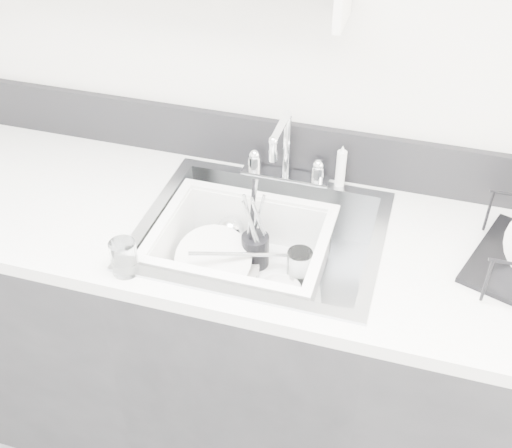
% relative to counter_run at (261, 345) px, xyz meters
% --- Properties ---
extents(room_shell, '(3.50, 3.00, 2.60)m').
position_rel_counter_run_xyz_m(room_shell, '(0.00, -0.80, 1.22)').
color(room_shell, silver).
rests_on(room_shell, ground).
extents(counter_run, '(3.20, 0.62, 0.92)m').
position_rel_counter_run_xyz_m(counter_run, '(0.00, 0.00, 0.00)').
color(counter_run, black).
rests_on(counter_run, ground).
extents(backsplash, '(3.20, 0.02, 0.16)m').
position_rel_counter_run_xyz_m(backsplash, '(0.00, 0.30, 0.54)').
color(backsplash, black).
rests_on(backsplash, counter_run).
extents(sink, '(0.64, 0.52, 0.20)m').
position_rel_counter_run_xyz_m(sink, '(0.00, 0.00, 0.37)').
color(sink, silver).
rests_on(sink, counter_run).
extents(faucet, '(0.26, 0.18, 0.23)m').
position_rel_counter_run_xyz_m(faucet, '(0.00, 0.25, 0.52)').
color(faucet, silver).
rests_on(faucet, counter_run).
extents(side_sprayer, '(0.03, 0.03, 0.14)m').
position_rel_counter_run_xyz_m(side_sprayer, '(0.16, 0.25, 0.53)').
color(side_sprayer, white).
rests_on(side_sprayer, counter_run).
extents(wash_tub, '(0.55, 0.49, 0.18)m').
position_rel_counter_run_xyz_m(wash_tub, '(-0.05, -0.03, 0.38)').
color(wash_tub, white).
rests_on(wash_tub, sink).
extents(plate_stack, '(0.26, 0.25, 0.10)m').
position_rel_counter_run_xyz_m(plate_stack, '(-0.12, -0.04, 0.33)').
color(plate_stack, white).
rests_on(plate_stack, wash_tub).
extents(utensil_cup, '(0.08, 0.08, 0.26)m').
position_rel_counter_run_xyz_m(utensil_cup, '(-0.03, 0.03, 0.36)').
color(utensil_cup, black).
rests_on(utensil_cup, wash_tub).
extents(ladle, '(0.24, 0.32, 0.09)m').
position_rel_counter_run_xyz_m(ladle, '(-0.08, 0.02, 0.35)').
color(ladle, silver).
rests_on(ladle, wash_tub).
extents(tumbler_in_tub, '(0.09, 0.09, 0.10)m').
position_rel_counter_run_xyz_m(tumbler_in_tub, '(0.11, 0.00, 0.36)').
color(tumbler_in_tub, white).
rests_on(tumbler_in_tub, wash_tub).
extents(tumbler_counter, '(0.07, 0.07, 0.09)m').
position_rel_counter_run_xyz_m(tumbler_counter, '(-0.27, -0.25, 0.51)').
color(tumbler_counter, white).
rests_on(tumbler_counter, counter_run).
extents(bowl_small, '(0.14, 0.14, 0.04)m').
position_rel_counter_run_xyz_m(bowl_small, '(0.08, -0.08, 0.32)').
color(bowl_small, white).
rests_on(bowl_small, wash_tub).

